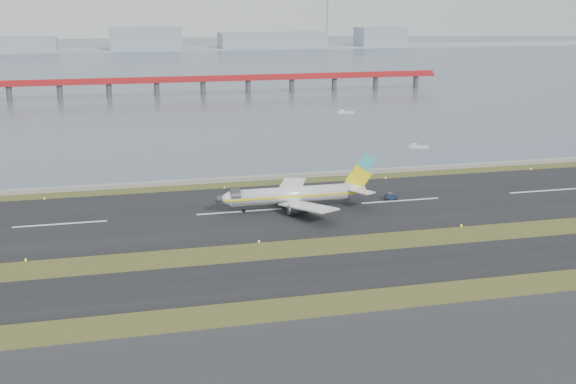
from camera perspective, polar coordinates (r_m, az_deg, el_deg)
name	(u,v)px	position (r m, az deg, el deg)	size (l,w,h in m)	color
ground	(267,255)	(140.14, -1.69, -4.98)	(1000.00, 1000.00, 0.00)	#324317
taxiway_strip	(281,277)	(129.17, -0.55, -6.72)	(1000.00, 18.00, 0.10)	black
runway_strip	(240,212)	(168.13, -3.85, -1.58)	(1000.00, 45.00, 0.10)	black
seawall	(220,180)	(196.62, -5.39, 0.95)	(1000.00, 2.50, 1.00)	gray
bay_water	(144,63)	(591.46, -11.31, 9.99)	(1400.00, 800.00, 1.30)	#465264
red_pier	(203,80)	(383.99, -6.74, 8.76)	(260.00, 5.00, 10.20)	#AF1E21
far_shoreline	(149,43)	(751.17, -10.91, 11.45)	(1400.00, 80.00, 60.50)	#8F9DA9
airliner	(296,195)	(169.63, 0.63, -0.20)	(38.52, 32.89, 12.80)	white
pushback_tug	(391,196)	(179.42, 8.13, -0.35)	(3.20, 2.21, 1.89)	#131F36
workboat_near	(418,147)	(244.51, 10.21, 3.54)	(6.88, 4.00, 1.59)	silver
workboat_far	(345,112)	(316.38, 4.54, 6.29)	(7.71, 4.56, 1.79)	silver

